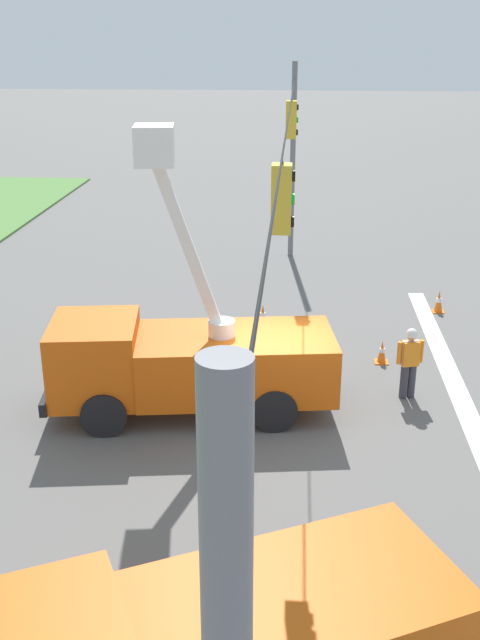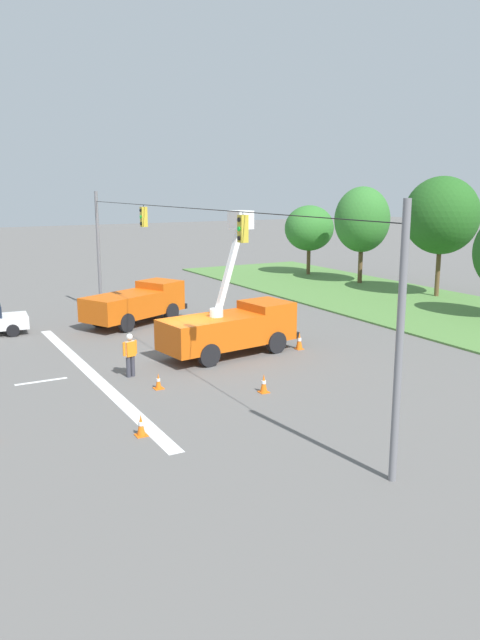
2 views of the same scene
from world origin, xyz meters
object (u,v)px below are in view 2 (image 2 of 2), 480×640
at_px(road_worker, 130,352).
at_px(traffic_cone_foreground_right, 264,383).
at_px(utility_truck_support_near, 137,303).
at_px(traffic_cone_mid_right, 141,425).
at_px(tree_centre, 442,216).
at_px(utility_truck_bucket_lift, 231,325).
at_px(traffic_cone_foreground_left, 158,381).
at_px(tree_far_west, 309,228).
at_px(tree_west, 362,220).
at_px(traffic_cone_near_bucket, 299,341).

height_order(road_worker, traffic_cone_foreground_right, road_worker).
height_order(utility_truck_support_near, traffic_cone_foreground_right, utility_truck_support_near).
bearing_deg(utility_truck_support_near, traffic_cone_foreground_right, 0.24).
bearing_deg(traffic_cone_mid_right, tree_centre, 117.03).
height_order(utility_truck_bucket_lift, traffic_cone_foreground_left, utility_truck_bucket_lift).
height_order(tree_centre, road_worker, tree_centre).
xyz_separation_m(tree_far_west, tree_west, (5.93, 0.74, 0.97)).
bearing_deg(utility_truck_bucket_lift, traffic_cone_mid_right, -44.37).
relative_size(utility_truck_support_near, traffic_cone_mid_right, 9.55).
distance_m(tree_west, traffic_cone_near_bucket, 21.57).
xyz_separation_m(tree_far_west, traffic_cone_foreground_right, (24.89, -19.37, -3.67)).
bearing_deg(tree_far_west, traffic_cone_mid_right, -42.95).
xyz_separation_m(traffic_cone_foreground_left, traffic_cone_near_bucket, (-2.31, 7.94, 0.12)).
xyz_separation_m(tree_far_west, road_worker, (20.63, -23.03, -3.01)).
relative_size(utility_truck_bucket_lift, traffic_cone_near_bucket, 8.07).
bearing_deg(traffic_cone_foreground_right, traffic_cone_mid_right, -72.39).
relative_size(tree_far_west, traffic_cone_foreground_left, 9.71).
xyz_separation_m(tree_west, traffic_cone_mid_right, (20.67, -25.51, -4.64)).
xyz_separation_m(tree_far_west, traffic_cone_mid_right, (26.60, -24.77, -3.68)).
xyz_separation_m(tree_centre, road_worker, (7.41, -24.50, -4.56)).
height_order(tree_west, traffic_cone_mid_right, tree_west).
xyz_separation_m(tree_west, road_worker, (14.70, -23.77, -3.98)).
bearing_deg(traffic_cone_foreground_left, road_worker, -168.53).
bearing_deg(traffic_cone_foreground_right, tree_centre, 119.26).
xyz_separation_m(utility_truck_support_near, traffic_cone_mid_right, (15.32, -5.34, -0.83)).
relative_size(tree_centre, utility_truck_support_near, 1.25).
xyz_separation_m(tree_west, traffic_cone_foreground_right, (18.96, -20.11, -4.63)).
bearing_deg(tree_far_west, utility_truck_bucket_lift, -42.43).
height_order(tree_far_west, traffic_cone_foreground_right, tree_far_west).
xyz_separation_m(tree_centre, utility_truck_support_near, (-1.94, -20.90, -4.40)).
xyz_separation_m(traffic_cone_mid_right, traffic_cone_near_bucket, (-6.30, 10.08, 0.08)).
relative_size(road_worker, traffic_cone_near_bucket, 2.13).
bearing_deg(traffic_cone_mid_right, tree_west, 129.02).
height_order(tree_west, traffic_cone_foreground_left, tree_west).
xyz_separation_m(traffic_cone_foreground_right, traffic_cone_mid_right, (1.71, -5.39, -0.01)).
bearing_deg(utility_truck_support_near, tree_far_west, 120.14).
bearing_deg(traffic_cone_foreground_left, tree_centre, 111.30).
bearing_deg(utility_truck_bucket_lift, tree_west, 126.21).
relative_size(road_worker, traffic_cone_mid_right, 2.58).
bearing_deg(traffic_cone_foreground_right, utility_truck_bucket_lift, 164.41).
height_order(traffic_cone_foreground_left, traffic_cone_foreground_right, traffic_cone_foreground_right).
distance_m(tree_west, tree_centre, 7.34).
xyz_separation_m(tree_west, tree_centre, (7.28, 0.73, 0.58)).
height_order(utility_truck_support_near, traffic_cone_mid_right, utility_truck_support_near).
relative_size(tree_west, traffic_cone_mid_right, 10.90).
bearing_deg(tree_west, utility_truck_bucket_lift, -53.79).
bearing_deg(tree_centre, tree_west, -174.30).
bearing_deg(traffic_cone_near_bucket, utility_truck_bucket_lift, -102.86).
xyz_separation_m(tree_far_west, traffic_cone_foreground_left, (22.61, -22.63, -3.72)).
height_order(utility_truck_bucket_lift, traffic_cone_foreground_right, utility_truck_bucket_lift).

